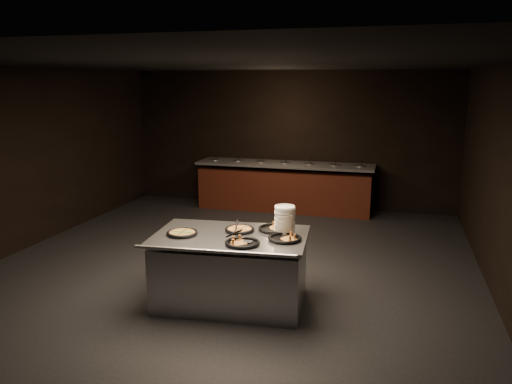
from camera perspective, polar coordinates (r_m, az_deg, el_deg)
room at (r=6.97m, az=-3.07°, el=2.52°), size 7.02×8.02×2.92m
salad_bar at (r=10.53m, az=3.25°, el=0.28°), size 3.70×0.83×1.18m
serving_counter at (r=6.12m, az=-2.89°, el=-8.94°), size 1.92×1.33×0.87m
plate_stack at (r=6.01m, az=3.32°, el=-3.18°), size 0.25×0.25×0.33m
pan_veggie_whole at (r=6.03m, az=-8.44°, el=-4.66°), size 0.37×0.37×0.04m
pan_cheese_whole at (r=6.11m, az=-1.89°, el=-4.31°), size 0.36×0.36×0.04m
pan_cheese_slices_a at (r=6.15m, az=2.16°, el=-4.19°), size 0.41×0.41×0.04m
pan_cheese_slices_b at (r=5.61m, az=-1.56°, el=-5.82°), size 0.40×0.40×0.04m
pan_veggie_slices at (r=5.78m, az=3.31°, el=-5.30°), size 0.39×0.39×0.04m
server_left at (r=6.02m, az=-2.25°, el=-4.04°), size 0.12×0.30×0.15m
server_right at (r=5.67m, az=-2.09°, el=-5.05°), size 0.32×0.09×0.15m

